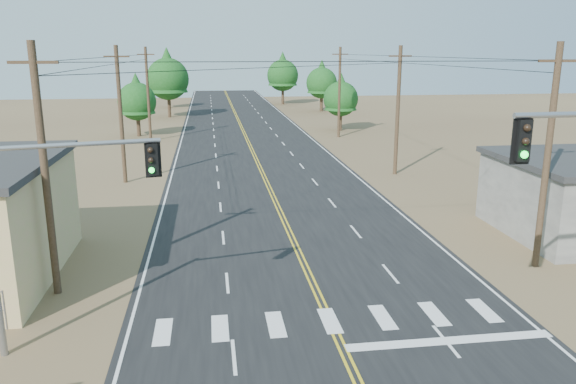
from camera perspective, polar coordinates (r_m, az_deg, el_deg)
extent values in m
cube|color=black|center=(41.68, -2.12, 0.85)|extent=(15.00, 200.00, 0.02)
cylinder|color=gray|center=(22.52, -26.84, -10.65)|extent=(0.06, 0.06, 1.50)
cylinder|color=#4C3826|center=(23.69, -23.45, 1.74)|extent=(0.30, 0.30, 10.00)
cube|color=#4C3826|center=(23.24, -24.48, 11.90)|extent=(1.80, 0.12, 0.12)
cylinder|color=#4C3826|center=(43.07, -16.63, 7.45)|extent=(0.30, 0.30, 10.00)
cube|color=#4C3826|center=(42.82, -17.03, 13.03)|extent=(1.80, 0.12, 0.12)
cylinder|color=#4C3826|center=(62.84, -14.03, 9.57)|extent=(0.30, 0.30, 10.00)
cube|color=#4C3826|center=(62.67, -14.26, 13.40)|extent=(1.80, 0.12, 0.12)
cylinder|color=#4C3826|center=(27.11, 24.83, 3.05)|extent=(0.30, 0.30, 10.00)
cube|color=#4C3826|center=(26.72, 25.78, 11.91)|extent=(1.80, 0.12, 0.12)
cylinder|color=#4C3826|center=(45.04, 11.08, 8.05)|extent=(0.30, 0.30, 10.00)
cube|color=#4C3826|center=(44.81, 11.34, 13.39)|extent=(1.80, 0.12, 0.12)
cylinder|color=#4C3826|center=(64.21, 5.24, 10.02)|extent=(0.30, 0.30, 10.00)
cube|color=#4C3826|center=(64.04, 5.33, 13.77)|extent=(1.80, 0.12, 0.12)
cylinder|color=gray|center=(18.81, -21.00, 4.51)|extent=(5.29, 1.26, 0.15)
cube|color=black|center=(19.02, -13.60, 3.26)|extent=(0.39, 0.35, 1.05)
sphere|color=black|center=(18.80, -13.81, 4.15)|extent=(0.19, 0.19, 0.19)
sphere|color=black|center=(18.86, -13.75, 3.16)|extent=(0.19, 0.19, 0.19)
sphere|color=#0CE533|center=(18.92, -13.69, 2.16)|extent=(0.19, 0.19, 0.19)
cube|color=black|center=(17.63, 22.70, 4.87)|extent=(0.40, 0.34, 1.21)
sphere|color=black|center=(17.41, 23.13, 6.01)|extent=(0.22, 0.22, 0.22)
sphere|color=black|center=(17.46, 23.01, 4.76)|extent=(0.22, 0.22, 0.22)
sphere|color=#0CE533|center=(17.52, 22.89, 3.51)|extent=(0.22, 0.22, 0.22)
cylinder|color=#3F2D1E|center=(67.18, -14.95, 6.61)|extent=(0.44, 0.44, 2.60)
cone|color=#164D17|center=(66.83, -15.15, 9.67)|extent=(4.04, 4.04, 4.62)
sphere|color=#164D17|center=(66.90, -15.10, 8.87)|extent=(4.33, 4.33, 4.33)
cylinder|color=#3F2D1E|center=(85.36, -11.98, 8.66)|extent=(0.46, 0.46, 3.64)
cone|color=#164D17|center=(85.04, -12.16, 12.05)|extent=(5.66, 5.66, 6.47)
sphere|color=#164D17|center=(85.10, -12.11, 11.16)|extent=(6.07, 6.07, 6.07)
cylinder|color=#3F2D1E|center=(100.08, -11.96, 9.09)|extent=(0.45, 0.45, 2.44)
cone|color=#164D17|center=(99.85, -12.06, 11.02)|extent=(3.79, 3.79, 4.34)
sphere|color=#164D17|center=(99.90, -12.03, 10.52)|extent=(4.06, 4.06, 4.06)
cylinder|color=#3F2D1E|center=(69.78, 5.33, 7.27)|extent=(0.42, 0.42, 2.53)
cone|color=#164D17|center=(69.45, 5.40, 10.15)|extent=(3.94, 3.94, 4.50)
sphere|color=#164D17|center=(69.52, 5.38, 9.40)|extent=(4.22, 4.22, 4.22)
cylinder|color=#3F2D1E|center=(91.98, 3.41, 9.10)|extent=(0.49, 0.49, 2.96)
cone|color=#164D17|center=(91.70, 3.45, 11.66)|extent=(4.61, 4.61, 5.26)
sphere|color=#164D17|center=(91.76, 3.44, 11.00)|extent=(4.93, 4.93, 4.93)
cylinder|color=#3F2D1E|center=(104.22, -0.54, 9.85)|extent=(0.49, 0.49, 3.40)
cone|color=#164D17|center=(103.97, -0.54, 12.44)|extent=(5.28, 5.28, 6.04)
sphere|color=#164D17|center=(104.01, -0.54, 11.76)|extent=(5.66, 5.66, 5.66)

